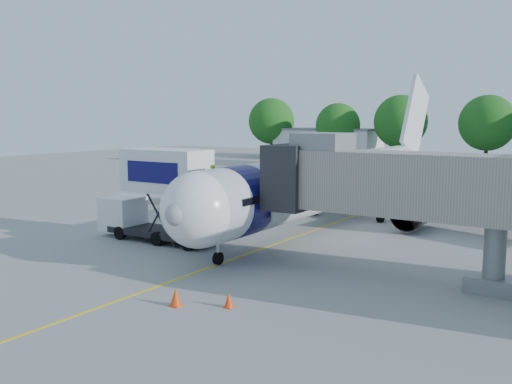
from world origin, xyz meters
The scene contains 14 objects.
ground centered at (0.00, 0.00, 0.00)m, with size 160.00×160.00×0.00m, color #989896.
guidance_line centered at (0.00, 0.00, 0.01)m, with size 0.15×70.00×0.01m, color yellow.
taxiway_strip centered at (0.00, 42.00, 0.00)m, with size 120.00×10.00×0.01m, color #59595B.
aircraft centered at (0.00, 4.12, 2.95)m, with size 34.17×37.73×11.35m.
jet_bridge centered at (7.99, -7.00, 4.34)m, with size 13.90×3.20×6.60m.
catering_hiloader centered at (-6.27, -7.00, 2.76)m, with size 8.56×2.44×5.50m.
ground_tug centered at (2.79, -15.75, 0.67)m, with size 3.47×2.33×1.27m.
safety_cone_a centered at (4.25, -14.46, 0.29)m, with size 0.38×0.38×0.61m.
safety_cone_b centered at (2.40, -15.45, 0.36)m, with size 0.47×0.47×0.75m.
outbuilding_left centered at (-28.00, 60.00, 2.66)m, with size 18.40×8.40×5.30m.
tree_a centered at (-38.46, 57.88, 6.49)m, with size 8.39×8.39×10.70m.
tree_b centered at (-24.74, 57.15, 5.84)m, with size 7.55×7.55×9.62m.
tree_c centered at (-13.93, 57.32, 6.55)m, with size 8.47×8.47×10.80m.
tree_d centered at (-0.93, 57.95, 6.41)m, with size 8.28×8.28×10.56m.
Camera 1 is at (16.86, -31.78, 7.39)m, focal length 40.00 mm.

